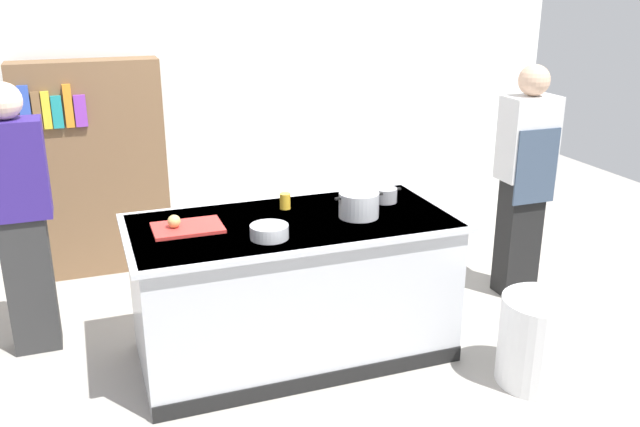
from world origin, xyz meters
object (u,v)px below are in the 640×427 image
object	(u,v)px
onion	(174,221)
stock_pot	(359,205)
sauce_pan	(385,195)
mixing_bowl	(269,232)
trash_bin	(540,341)
bookshelf	(94,169)
person_guest	(20,215)
juice_cup	(285,201)
person_chef	(525,177)

from	to	relation	value
onion	stock_pot	world-z (taller)	stock_pot
sauce_pan	mixing_bowl	xyz separation A→B (m)	(-0.89, -0.37, -0.01)
stock_pot	trash_bin	size ratio (longest dim) A/B	0.58
sauce_pan	bookshelf	bearing A→B (deg)	136.46
mixing_bowl	trash_bin	bearing A→B (deg)	-21.31
person_guest	mixing_bowl	bearing A→B (deg)	40.96
juice_cup	person_chef	xyz separation A→B (m)	(1.84, 0.05, -0.04)
stock_pot	person_guest	world-z (taller)	person_guest
onion	bookshelf	world-z (taller)	bookshelf
stock_pot	juice_cup	distance (m)	0.48
juice_cup	trash_bin	size ratio (longest dim) A/B	0.19
stock_pot	sauce_pan	size ratio (longest dim) A/B	1.41
mixing_bowl	trash_bin	distance (m)	1.71
mixing_bowl	trash_bin	world-z (taller)	mixing_bowl
person_chef	trash_bin	bearing A→B (deg)	135.88
juice_cup	bookshelf	xyz separation A→B (m)	(-1.09, 1.57, -0.10)
mixing_bowl	onion	bearing A→B (deg)	148.20
stock_pot	mixing_bowl	size ratio (longest dim) A/B	1.42
stock_pot	sauce_pan	distance (m)	0.35
sauce_pan	person_guest	bearing A→B (deg)	167.47
stock_pot	mixing_bowl	xyz separation A→B (m)	(-0.61, -0.16, -0.04)
trash_bin	juice_cup	bearing A→B (deg)	139.99
onion	juice_cup	bearing A→B (deg)	12.76
juice_cup	stock_pot	bearing A→B (deg)	-38.51
onion	juice_cup	distance (m)	0.74
person_chef	onion	bearing A→B (deg)	79.80
person_chef	bookshelf	bearing A→B (deg)	47.58
sauce_pan	person_guest	world-z (taller)	person_guest
trash_bin	person_chef	xyz separation A→B (m)	(0.61, 1.09, 0.65)
mixing_bowl	person_chef	world-z (taller)	person_chef
mixing_bowl	bookshelf	size ratio (longest dim) A/B	0.13
mixing_bowl	person_guest	bearing A→B (deg)	146.98
mixing_bowl	person_guest	world-z (taller)	person_guest
sauce_pan	trash_bin	distance (m)	1.30
stock_pot	person_chef	xyz separation A→B (m)	(1.46, 0.35, -0.06)
trash_bin	bookshelf	xyz separation A→B (m)	(-2.32, 2.60, 0.59)
sauce_pan	trash_bin	bearing A→B (deg)	-58.53
mixing_bowl	sauce_pan	bearing A→B (deg)	22.82
onion	person_guest	xyz separation A→B (m)	(-0.85, 0.57, -0.05)
sauce_pan	bookshelf	world-z (taller)	bookshelf
stock_pot	trash_bin	distance (m)	1.33
onion	juice_cup	xyz separation A→B (m)	(0.72, 0.16, -0.01)
person_guest	bookshelf	distance (m)	1.26
person_guest	sauce_pan	bearing A→B (deg)	61.45
stock_pot	trash_bin	bearing A→B (deg)	-40.66
onion	juice_cup	world-z (taller)	juice_cup
person_guest	bookshelf	size ratio (longest dim) A/B	1.01
juice_cup	bookshelf	bearing A→B (deg)	124.82
sauce_pan	mixing_bowl	world-z (taller)	sauce_pan
stock_pot	trash_bin	world-z (taller)	stock_pot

